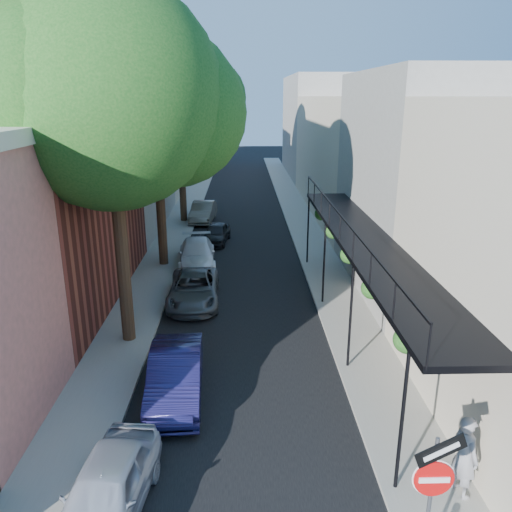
{
  "coord_description": "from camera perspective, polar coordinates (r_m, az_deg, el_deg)",
  "views": [
    {
      "loc": [
        0.11,
        -5.48,
        8.01
      ],
      "look_at": [
        0.56,
        10.72,
        2.8
      ],
      "focal_mm": 35.0,
      "sensor_mm": 36.0,
      "label": 1
    }
  ],
  "objects": [
    {
      "name": "road_surface",
      "position": [
        36.37,
        -1.72,
        5.09
      ],
      "size": [
        6.0,
        64.0,
        0.01
      ],
      "primitive_type": "cube",
      "color": "black",
      "rests_on": "ground"
    },
    {
      "name": "sidewalk_left",
      "position": [
        36.59,
        -8.02,
        5.09
      ],
      "size": [
        2.0,
        64.0,
        0.12
      ],
      "primitive_type": "cube",
      "color": "gray",
      "rests_on": "ground"
    },
    {
      "name": "sidewalk_right",
      "position": [
        36.57,
        4.59,
        5.2
      ],
      "size": [
        2.0,
        64.0,
        0.12
      ],
      "primitive_type": "cube",
      "color": "gray",
      "rests_on": "ground"
    },
    {
      "name": "buildings_left",
      "position": [
        35.65,
        -17.27,
        12.09
      ],
      "size": [
        10.1,
        59.1,
        12.0
      ],
      "color": "#DE7D72",
      "rests_on": "ground"
    },
    {
      "name": "buildings_right",
      "position": [
        36.26,
        12.89,
        11.7
      ],
      "size": [
        9.8,
        55.0,
        10.0
      ],
      "color": "#C1B59F",
      "rests_on": "ground"
    },
    {
      "name": "sign_post",
      "position": [
        9.31,
        19.6,
        -23.34
      ],
      "size": [
        0.89,
        0.17,
        2.99
      ],
      "color": "#595B60",
      "rests_on": "ground"
    },
    {
      "name": "oak_near",
      "position": [
        16.12,
        -14.68,
        16.8
      ],
      "size": [
        7.48,
        6.8,
        11.42
      ],
      "color": "#352215",
      "rests_on": "ground"
    },
    {
      "name": "oak_mid",
      "position": [
        23.99,
        -10.4,
        15.26
      ],
      "size": [
        6.6,
        6.0,
        10.2
      ],
      "color": "#352215",
      "rests_on": "ground"
    },
    {
      "name": "oak_far",
      "position": [
        32.93,
        -8.01,
        18.08
      ],
      "size": [
        7.7,
        7.0,
        11.9
      ],
      "color": "#352215",
      "rests_on": "ground"
    },
    {
      "name": "parked_car_a",
      "position": [
        11.21,
        -16.68,
        -24.31
      ],
      "size": [
        1.85,
        3.79,
        1.25
      ],
      "primitive_type": "imported",
      "rotation": [
        0.0,
        0.0,
        -0.11
      ],
      "color": "#A5AAB7",
      "rests_on": "ground"
    },
    {
      "name": "parked_car_b",
      "position": [
        14.31,
        -9.19,
        -13.31
      ],
      "size": [
        1.65,
        4.13,
        1.33
      ],
      "primitive_type": "imported",
      "rotation": [
        0.0,
        0.0,
        0.06
      ],
      "color": "#191647",
      "rests_on": "ground"
    },
    {
      "name": "parked_car_c",
      "position": [
        20.32,
        -7.1,
        -3.74
      ],
      "size": [
        2.11,
        4.35,
        1.19
      ],
      "primitive_type": "imported",
      "rotation": [
        0.0,
        0.0,
        0.03
      ],
      "color": "#525559",
      "rests_on": "ground"
    },
    {
      "name": "parked_car_d",
      "position": [
        24.64,
        -6.77,
        0.24
      ],
      "size": [
        2.11,
        4.43,
        1.25
      ],
      "primitive_type": "imported",
      "rotation": [
        0.0,
        0.0,
        0.09
      ],
      "color": "white",
      "rests_on": "ground"
    },
    {
      "name": "parked_car_e",
      "position": [
        28.51,
        -4.56,
        2.6
      ],
      "size": [
        1.72,
        3.41,
        1.11
      ],
      "primitive_type": "imported",
      "rotation": [
        0.0,
        0.0,
        -0.13
      ],
      "color": "black",
      "rests_on": "ground"
    },
    {
      "name": "parked_car_f",
      "position": [
        33.54,
        -6.07,
        5.05
      ],
      "size": [
        1.7,
        4.09,
        1.32
      ],
      "primitive_type": "imported",
      "rotation": [
        0.0,
        0.0,
        -0.08
      ],
      "color": "slate",
      "rests_on": "ground"
    },
    {
      "name": "pedestrian",
      "position": [
        11.72,
        22.78,
        -20.29
      ],
      "size": [
        0.6,
        0.76,
        1.83
      ],
      "primitive_type": "imported",
      "rotation": [
        0.0,
        0.0,
        1.84
      ],
      "color": "gray",
      "rests_on": "sidewalk_right"
    }
  ]
}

